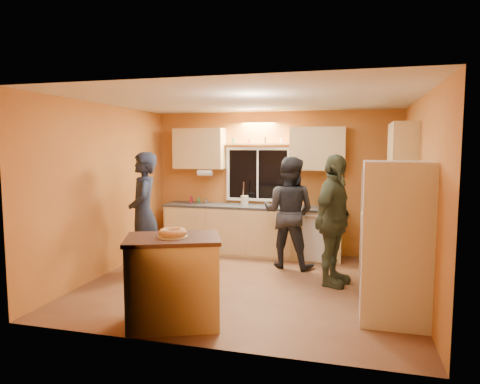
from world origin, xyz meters
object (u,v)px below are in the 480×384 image
(refrigerator, at_px, (395,242))
(person_right, at_px, (334,220))
(person_left, at_px, (144,213))
(island, at_px, (173,280))
(person_center, at_px, (289,212))

(refrigerator, relative_size, person_right, 0.97)
(refrigerator, distance_m, person_left, 3.69)
(island, height_order, person_left, person_left)
(person_left, height_order, person_center, person_left)
(refrigerator, relative_size, person_left, 0.96)
(refrigerator, height_order, person_center, same)
(refrigerator, xyz_separation_m, island, (-2.35, -0.74, -0.40))
(person_center, bearing_deg, island, 80.72)
(island, height_order, person_right, person_right)
(refrigerator, distance_m, person_right, 1.32)
(island, xyz_separation_m, person_right, (1.63, 1.85, 0.43))
(person_left, xyz_separation_m, person_right, (2.85, 0.18, -0.01))
(person_left, bearing_deg, person_right, 67.44)
(island, bearing_deg, person_left, 104.31)
(island, distance_m, person_right, 2.50)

